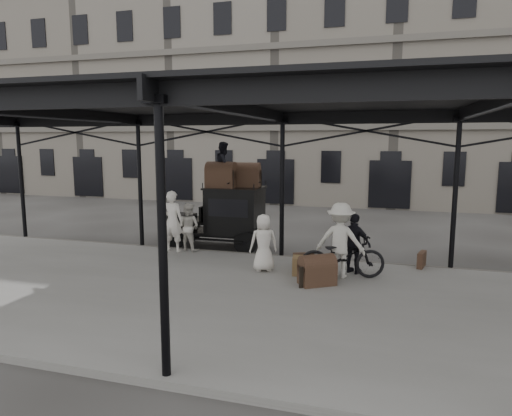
# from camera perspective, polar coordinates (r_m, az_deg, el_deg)

# --- Properties ---
(ground) EXTENTS (120.00, 120.00, 0.00)m
(ground) POSITION_cam_1_polar(r_m,az_deg,el_deg) (12.80, 1.11, -8.70)
(ground) COLOR #383533
(ground) RESTS_ON ground
(platform) EXTENTS (28.00, 8.00, 0.15)m
(platform) POSITION_cam_1_polar(r_m,az_deg,el_deg) (10.96, -1.72, -11.29)
(platform) COLOR slate
(platform) RESTS_ON ground
(canopy) EXTENTS (22.50, 9.00, 4.74)m
(canopy) POSITION_cam_1_polar(r_m,az_deg,el_deg) (10.62, -1.35, 12.88)
(canopy) COLOR black
(canopy) RESTS_ON ground
(building_frontage) EXTENTS (64.00, 8.00, 14.00)m
(building_frontage) POSITION_cam_1_polar(r_m,az_deg,el_deg) (30.15, 10.56, 14.46)
(building_frontage) COLOR slate
(building_frontage) RESTS_ON ground
(taxi) EXTENTS (3.65, 1.55, 2.18)m
(taxi) POSITION_cam_1_polar(r_m,az_deg,el_deg) (16.00, -3.71, -0.82)
(taxi) COLOR black
(taxi) RESTS_ON ground
(porter_left) EXTENTS (0.74, 0.49, 2.02)m
(porter_left) POSITION_cam_1_polar(r_m,az_deg,el_deg) (15.16, -10.41, -1.63)
(porter_left) COLOR silver
(porter_left) RESTS_ON platform
(porter_midleft) EXTENTS (0.88, 0.75, 1.58)m
(porter_midleft) POSITION_cam_1_polar(r_m,az_deg,el_deg) (15.27, -8.40, -2.35)
(porter_midleft) COLOR beige
(porter_midleft) RESTS_ON platform
(porter_centre) EXTENTS (0.93, 0.80, 1.60)m
(porter_centre) POSITION_cam_1_polar(r_m,az_deg,el_deg) (12.75, 0.95, -4.35)
(porter_centre) COLOR silver
(porter_centre) RESTS_ON platform
(porter_official) EXTENTS (1.05, 0.79, 1.66)m
(porter_official) POSITION_cam_1_polar(r_m,az_deg,el_deg) (12.79, 12.21, -4.38)
(porter_official) COLOR black
(porter_official) RESTS_ON platform
(porter_right) EXTENTS (1.35, 0.85, 2.01)m
(porter_right) POSITION_cam_1_polar(r_m,az_deg,el_deg) (12.32, 10.51, -3.99)
(porter_right) COLOR beige
(porter_right) RESTS_ON platform
(bicycle) EXTENTS (2.40, 1.46, 1.19)m
(bicycle) POSITION_cam_1_polar(r_m,az_deg,el_deg) (12.32, 10.71, -5.94)
(bicycle) COLOR black
(bicycle) RESTS_ON platform
(porter_roof) EXTENTS (0.64, 0.80, 1.55)m
(porter_roof) POSITION_cam_1_polar(r_m,az_deg,el_deg) (15.73, -4.00, 5.44)
(porter_roof) COLOR black
(porter_roof) RESTS_ON taxi
(steamer_trunk_roof_near) EXTENTS (1.01, 0.62, 0.73)m
(steamer_trunk_roof_near) POSITION_cam_1_polar(r_m,az_deg,el_deg) (15.63, -4.35, 3.92)
(steamer_trunk_roof_near) COLOR #4B3223
(steamer_trunk_roof_near) RESTS_ON taxi
(steamer_trunk_roof_far) EXTENTS (1.02, 0.69, 0.70)m
(steamer_trunk_roof_far) POSITION_cam_1_polar(r_m,az_deg,el_deg) (15.81, -1.22, 3.93)
(steamer_trunk_roof_far) COLOR #4B3223
(steamer_trunk_roof_far) RESTS_ON taxi
(steamer_trunk_platform) EXTENTS (1.03, 0.93, 0.65)m
(steamer_trunk_platform) POSITION_cam_1_polar(r_m,az_deg,el_deg) (11.76, 7.64, -7.94)
(steamer_trunk_platform) COLOR #4B3223
(steamer_trunk_platform) RESTS_ON platform
(wicker_hamper) EXTENTS (0.66, 0.54, 0.50)m
(wicker_hamper) POSITION_cam_1_polar(r_m,az_deg,el_deg) (12.57, 5.97, -7.18)
(wicker_hamper) COLOR brown
(wicker_hamper) RESTS_ON platform
(suitcase_upright) EXTENTS (0.29, 0.62, 0.45)m
(suitcase_upright) POSITION_cam_1_polar(r_m,az_deg,el_deg) (14.05, 20.00, -6.08)
(suitcase_upright) COLOR #4B3223
(suitcase_upright) RESTS_ON platform
(suitcase_flat) EXTENTS (0.61, 0.37, 0.40)m
(suitcase_flat) POSITION_cam_1_polar(r_m,az_deg,el_deg) (13.38, 5.94, -6.44)
(suitcase_flat) COLOR #4B3223
(suitcase_flat) RESTS_ON platform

